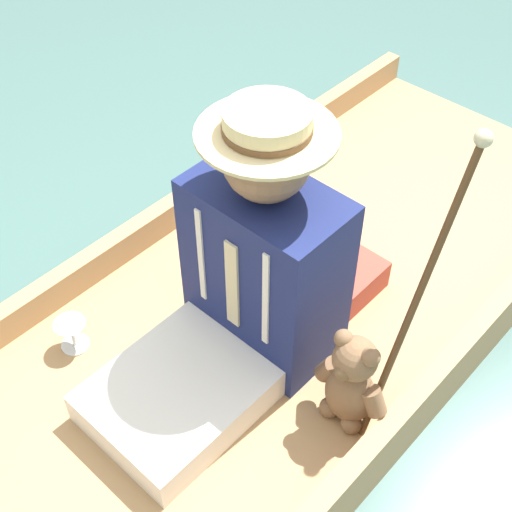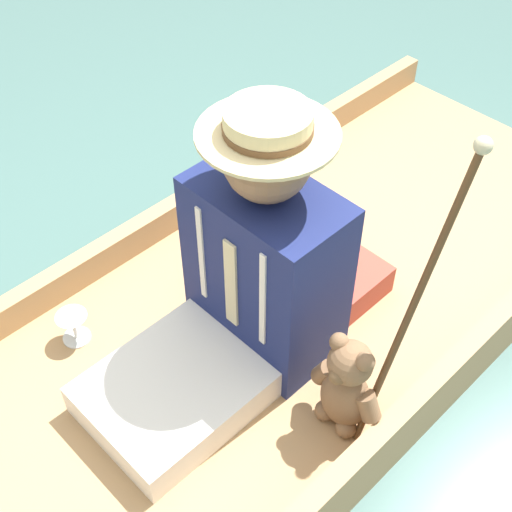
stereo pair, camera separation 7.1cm
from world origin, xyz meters
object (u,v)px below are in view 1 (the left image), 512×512
object	(u,v)px
seated_person	(248,278)
wine_glass	(71,330)
teddy_bear	(351,383)
walking_cane	(426,276)

from	to	relation	value
seated_person	wine_glass	bearing A→B (deg)	47.29
teddy_bear	wine_glass	xyz separation A→B (m)	(0.78, 0.37, -0.08)
seated_person	wine_glass	world-z (taller)	seated_person
wine_glass	seated_person	bearing A→B (deg)	-137.86
seated_person	walking_cane	bearing A→B (deg)	-154.04
seated_person	teddy_bear	distance (m)	0.40
seated_person	wine_glass	distance (m)	0.59
teddy_bear	wine_glass	bearing A→B (deg)	25.74
teddy_bear	walking_cane	bearing A→B (deg)	-113.66
teddy_bear	seated_person	bearing A→B (deg)	1.53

